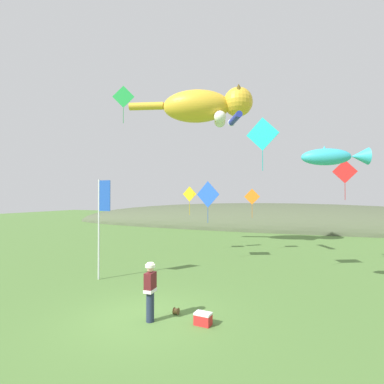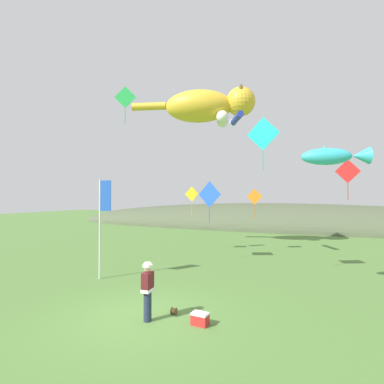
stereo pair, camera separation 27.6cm
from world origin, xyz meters
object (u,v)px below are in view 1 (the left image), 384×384
(picnic_cooler, at_px, (203,319))
(kite_fish_windsock, at_px, (333,157))
(kite_diamond_red, at_px, (345,172))
(kite_diamond_green, at_px, (123,97))
(festival_attendant, at_px, (150,290))
(kite_tube_streamer, at_px, (235,119))
(kite_diamond_blue, at_px, (208,195))
(kite_diamond_teal, at_px, (263,134))
(festival_banner_pole, at_px, (102,214))
(kite_diamond_orange, at_px, (252,197))
(kite_spool, at_px, (176,311))
(kite_diamond_gold, at_px, (190,194))
(kite_giant_cat, at_px, (205,106))

(picnic_cooler, relative_size, kite_fish_windsock, 0.20)
(kite_diamond_red, xyz_separation_m, kite_diamond_green, (-11.74, -3.79, 4.41))
(festival_attendant, xyz_separation_m, kite_diamond_red, (6.18, 10.26, 4.18))
(kite_tube_streamer, relative_size, kite_diamond_blue, 0.79)
(kite_diamond_teal, bearing_deg, festival_banner_pole, -160.52)
(kite_fish_windsock, xyz_separation_m, kite_tube_streamer, (-4.90, 4.27, 2.99))
(kite_tube_streamer, distance_m, kite_diamond_orange, 5.76)
(festival_attendant, height_order, festival_banner_pole, festival_banner_pole)
(festival_banner_pole, bearing_deg, kite_diamond_red, 33.90)
(kite_spool, xyz_separation_m, kite_fish_windsock, (4.82, 3.88, 5.21))
(kite_tube_streamer, xyz_separation_m, kite_diamond_teal, (2.09, -3.36, -1.73))
(festival_banner_pole, height_order, kite_diamond_red, kite_diamond_red)
(picnic_cooler, height_order, kite_diamond_green, kite_diamond_green)
(picnic_cooler, height_order, kite_diamond_teal, kite_diamond_teal)
(festival_banner_pole, bearing_deg, kite_diamond_teal, 19.48)
(kite_fish_windsock, distance_m, kite_diamond_gold, 10.54)
(kite_giant_cat, distance_m, kite_diamond_orange, 7.24)
(kite_fish_windsock, xyz_separation_m, kite_diamond_teal, (-2.81, 0.91, 1.26))
(kite_diamond_blue, bearing_deg, kite_tube_streamer, 14.86)
(kite_giant_cat, height_order, kite_diamond_red, kite_giant_cat)
(festival_banner_pole, xyz_separation_m, kite_diamond_red, (10.57, 7.10, 2.14))
(festival_attendant, relative_size, kite_fish_windsock, 0.70)
(kite_giant_cat, distance_m, kite_diamond_red, 10.26)
(picnic_cooler, bearing_deg, kite_diamond_green, 139.47)
(festival_attendant, distance_m, kite_fish_windsock, 8.31)
(kite_tube_streamer, distance_m, kite_diamond_gold, 5.93)
(kite_giant_cat, relative_size, kite_tube_streamer, 4.46)
(kite_giant_cat, relative_size, kite_diamond_teal, 3.60)
(festival_attendant, relative_size, kite_spool, 8.19)
(festival_attendant, relative_size, kite_diamond_red, 0.81)
(kite_diamond_orange, bearing_deg, festival_attendant, -93.21)
(festival_banner_pole, bearing_deg, kite_fish_windsock, 8.91)
(festival_attendant, xyz_separation_m, kite_tube_streamer, (0.40, 8.95, 7.35))
(kite_diamond_red, relative_size, kite_diamond_teal, 0.92)
(kite_tube_streamer, bearing_deg, picnic_cooler, -82.31)
(kite_diamond_blue, relative_size, kite_diamond_orange, 1.23)
(kite_spool, distance_m, kite_diamond_orange, 12.26)
(kite_tube_streamer, relative_size, kite_diamond_gold, 1.00)
(festival_attendant, relative_size, kite_diamond_green, 0.81)
(festival_attendant, relative_size, kite_diamond_orange, 0.89)
(festival_attendant, distance_m, kite_spool, 1.26)
(kite_tube_streamer, height_order, kite_diamond_green, kite_diamond_green)
(kite_spool, xyz_separation_m, kite_diamond_green, (-6.04, 5.67, 9.44))
(kite_diamond_blue, bearing_deg, kite_giant_cat, 111.73)
(festival_attendant, distance_m, picnic_cooler, 1.78)
(kite_diamond_orange, bearing_deg, kite_fish_windsock, -59.48)
(kite_diamond_red, xyz_separation_m, kite_diamond_blue, (-7.30, -1.71, -1.23))
(picnic_cooler, xyz_separation_m, kite_giant_cat, (-4.09, 11.69, 10.06))
(kite_fish_windsock, bearing_deg, kite_diamond_blue, 148.96)
(picnic_cooler, height_order, kite_diamond_gold, kite_diamond_gold)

